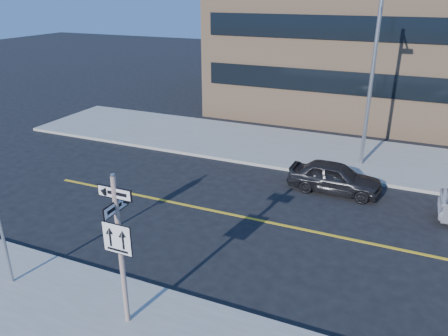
% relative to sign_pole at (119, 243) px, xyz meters
% --- Properties ---
extents(ground, '(120.00, 120.00, 0.00)m').
position_rel_sign_pole_xyz_m(ground, '(0.00, 2.51, -2.44)').
color(ground, black).
rests_on(ground, ground).
extents(sign_pole, '(0.92, 0.92, 4.06)m').
position_rel_sign_pole_xyz_m(sign_pole, '(0.00, 0.00, 0.00)').
color(sign_pole, silver).
rests_on(sign_pole, near_sidewalk).
extents(parked_car_a, '(1.65, 3.88, 1.31)m').
position_rel_sign_pole_xyz_m(parked_car_a, '(3.32, 10.15, -1.78)').
color(parked_car_a, black).
rests_on(parked_car_a, ground).
extents(streetlight_a, '(0.55, 2.25, 8.00)m').
position_rel_sign_pole_xyz_m(streetlight_a, '(4.00, 13.27, 2.32)').
color(streetlight_a, gray).
rests_on(streetlight_a, far_sidewalk).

